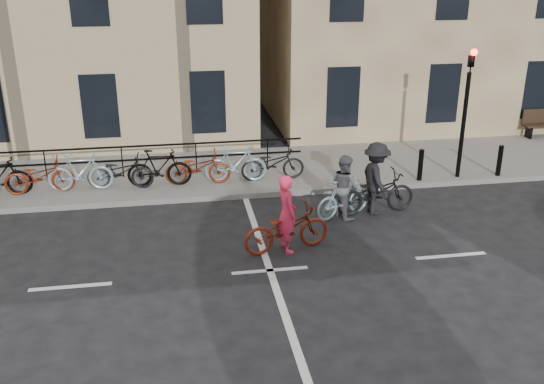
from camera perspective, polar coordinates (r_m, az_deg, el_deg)
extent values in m
plane|color=black|center=(12.68, -0.20, -7.41)|extent=(120.00, 120.00, 0.00)
cube|color=slate|center=(18.14, -15.94, 1.13)|extent=(46.00, 4.00, 0.15)
cylinder|color=black|center=(17.84, 17.55, 5.94)|extent=(0.12, 0.12, 3.00)
imported|color=black|center=(17.46, 18.27, 12.11)|extent=(0.15, 0.18, 0.90)
sphere|color=#FF0C05|center=(17.34, 18.49, 12.36)|extent=(0.18, 0.18, 0.18)
cylinder|color=black|center=(17.55, 13.80, 2.49)|extent=(0.14, 0.14, 0.90)
cylinder|color=black|center=(18.61, 20.63, 2.79)|extent=(0.14, 0.14, 0.90)
cube|color=black|center=(22.99, 23.00, 5.20)|extent=(0.06, 0.38, 0.40)
cube|color=black|center=(23.33, 24.22, 6.57)|extent=(1.60, 0.06, 0.50)
cube|color=black|center=(17.80, -13.91, 2.82)|extent=(10.40, 0.04, 0.95)
imported|color=maroon|center=(17.26, -21.04, 1.40)|extent=(1.80, 0.63, 0.95)
imported|color=#97BCC6|center=(17.06, -17.62, 1.80)|extent=(1.75, 0.49, 1.05)
imported|color=black|center=(16.95, -14.10, 1.86)|extent=(1.80, 0.63, 0.95)
imported|color=black|center=(16.87, -10.56, 2.25)|extent=(1.75, 0.49, 1.05)
imported|color=maroon|center=(16.89, -6.99, 2.30)|extent=(1.80, 0.63, 0.95)
imported|color=#97BCC6|center=(16.94, -3.45, 2.67)|extent=(1.75, 0.49, 1.05)
imported|color=black|center=(17.10, 0.06, 2.70)|extent=(1.80, 0.63, 0.95)
imported|color=maroon|center=(13.30, 1.38, -3.46)|extent=(2.08, 1.09, 1.04)
imported|color=#F22A52|center=(13.15, 1.39, -2.04)|extent=(0.55, 0.72, 1.76)
imported|color=#97BCC6|center=(15.11, 6.76, -0.56)|extent=(1.70, 1.11, 1.00)
imported|color=#55555A|center=(15.00, 6.81, 0.52)|extent=(0.87, 0.96, 1.60)
imported|color=black|center=(15.42, 9.67, -0.07)|extent=(2.13, 0.89, 1.09)
imported|color=black|center=(15.28, 9.75, 1.25)|extent=(0.78, 1.25, 1.85)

